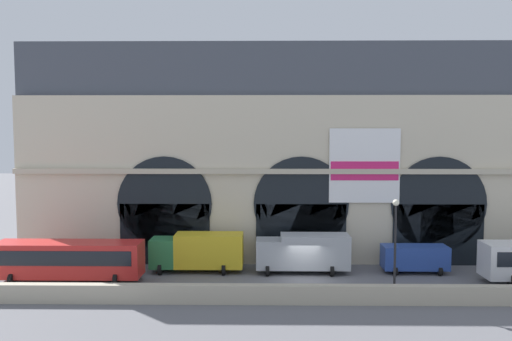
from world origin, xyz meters
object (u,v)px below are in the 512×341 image
Objects in this scene: van_mideast at (415,257)px; street_lamp_quayside at (395,236)px; bus_west at (69,259)px; box_truck_center at (304,252)px; box_truck_midwest at (198,251)px.

van_mideast is 8.39m from street_lamp_quayside.
box_truck_center is (17.99, 3.00, -0.08)m from bus_west.
box_truck_midwest is at bearing 153.54° from street_lamp_quayside.
bus_west is 2.12× the size of van_mideast.
van_mideast is (17.58, -0.07, -0.45)m from box_truck_midwest.
van_mideast is 0.75× the size of street_lamp_quayside.
street_lamp_quayside is at bearing -9.24° from bus_west.
box_truck_midwest is 1.09× the size of street_lamp_quayside.
bus_west is 24.03m from street_lamp_quayside.
box_truck_midwest is (9.40, 3.22, -0.08)m from bus_west.
van_mideast is at bearing 64.05° from street_lamp_quayside.
bus_west is at bearing 170.76° from street_lamp_quayside.
box_truck_center is 1.09× the size of street_lamp_quayside.
street_lamp_quayside reaches higher than van_mideast.
box_truck_center is at bearing 129.28° from street_lamp_quayside.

